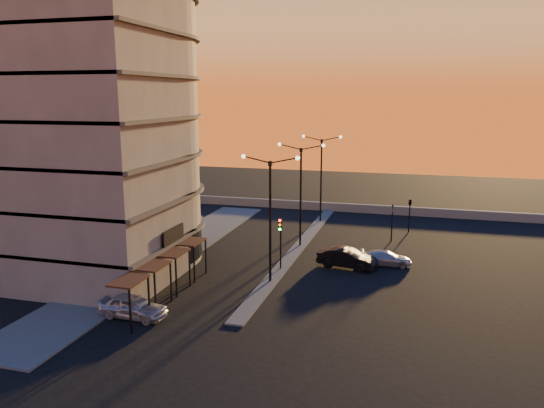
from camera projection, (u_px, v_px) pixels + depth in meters
The scene contains 14 objects.
ground at pixel (270, 282), 39.49m from camera, with size 120.00×120.00×0.00m, color black.
sidewalk_west at pixel (167, 255), 46.05m from camera, with size 5.00×40.00×0.12m, color #4B4B48.
median at pixel (300, 246), 48.90m from camera, with size 1.20×36.00×0.12m, color #4B4B48.
parapet at pixel (346, 208), 63.36m from camera, with size 44.00×0.50×1.00m, color slate.
building at pixel (96, 118), 40.86m from camera, with size 14.35×17.08×25.00m.
streetlamp_near at pixel (270, 209), 38.37m from camera, with size 4.32×0.32×9.51m.
streetlamp_mid at pixel (301, 187), 47.79m from camera, with size 4.32×0.32×9.51m.
streetlamp_far at pixel (321, 172), 57.22m from camera, with size 4.32×0.32×9.51m.
traffic_light_main at pixel (280, 235), 41.62m from camera, with size 0.28×0.44×4.25m.
signal_east_a at pixel (392, 222), 50.16m from camera, with size 0.13×0.16×3.60m.
signal_east_b at pixel (410, 202), 53.30m from camera, with size 0.42×1.99×3.60m.
car_hatchback at pixel (133, 306), 33.06m from camera, with size 1.76×4.37×1.49m, color silver.
car_sedan at pixel (347, 258), 42.76m from camera, with size 1.65×4.74×1.56m, color black.
car_wagon at pixel (386, 258), 43.30m from camera, with size 1.68×4.14×1.20m, color #AEB0B6.
Camera 1 is at (10.35, -36.06, 13.64)m, focal length 35.00 mm.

